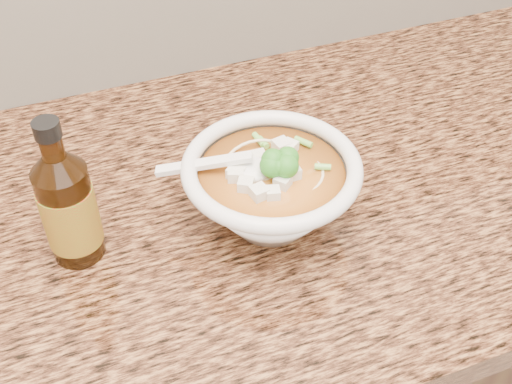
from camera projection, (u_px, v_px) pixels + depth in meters
name	position (u px, v px, depth m)	size (l,w,h in m)	color
counter_slab	(153.00, 223.00, 0.84)	(4.00, 0.68, 0.04)	#986537
soup_bowl	(271.00, 191.00, 0.78)	(0.24, 0.22, 0.12)	white
hot_sauce_bottle	(68.00, 208.00, 0.73)	(0.07, 0.07, 0.19)	#351A07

